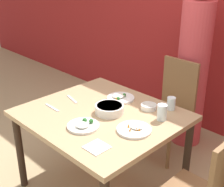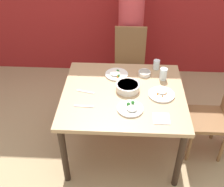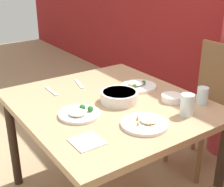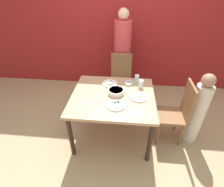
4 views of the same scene
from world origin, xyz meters
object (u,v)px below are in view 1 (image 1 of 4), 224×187
(person_adult, at_px, (192,73))
(bowl_curry, at_px, (109,109))
(plate_rice_adult, at_px, (134,129))
(glass_water_tall, at_px, (171,103))
(chair_adult_spot, at_px, (172,107))

(person_adult, relative_size, bowl_curry, 7.44)
(bowl_curry, distance_m, plate_rice_adult, 0.33)
(plate_rice_adult, height_order, glass_water_tall, glass_water_tall)
(chair_adult_spot, height_order, plate_rice_adult, chair_adult_spot)
(plate_rice_adult, xyz_separation_m, glass_water_tall, (-0.02, 0.46, 0.04))
(bowl_curry, xyz_separation_m, glass_water_tall, (0.30, 0.39, 0.02))
(person_adult, xyz_separation_m, plate_rice_adult, (0.29, -1.21, -0.04))
(chair_adult_spot, relative_size, glass_water_tall, 9.48)
(bowl_curry, xyz_separation_m, plate_rice_adult, (0.32, -0.07, -0.02))
(person_adult, bearing_deg, bowl_curry, -91.40)
(person_adult, distance_m, plate_rice_adult, 1.24)
(chair_adult_spot, distance_m, plate_rice_adult, 0.96)
(bowl_curry, bearing_deg, plate_rice_adult, -11.83)
(chair_adult_spot, height_order, person_adult, person_adult)
(glass_water_tall, bearing_deg, chair_adult_spot, 122.57)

